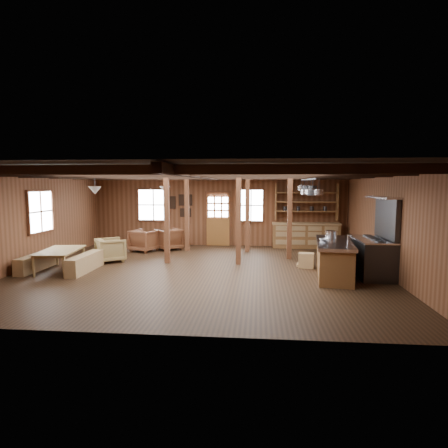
{
  "coord_description": "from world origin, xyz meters",
  "views": [
    {
      "loc": [
        1.6,
        -10.18,
        2.41
      ],
      "look_at": [
        0.55,
        1.11,
        1.21
      ],
      "focal_mm": 30.0,
      "sensor_mm": 36.0,
      "label": 1
    }
  ],
  "objects": [
    {
      "name": "pendant_lamps",
      "position": [
        -2.25,
        1.0,
        2.25
      ],
      "size": [
        1.86,
        2.36,
        0.66
      ],
      "color": "#2E2F31",
      "rests_on": "ceiling"
    },
    {
      "name": "pot_rack",
      "position": [
        2.94,
        0.29,
        2.29
      ],
      "size": [
        0.39,
        3.0,
        0.43
      ],
      "color": "#2E2F31",
      "rests_on": "ceiling"
    },
    {
      "name": "armchair_c",
      "position": [
        -3.01,
        1.0,
        0.37
      ],
      "size": [
        1.13,
        1.13,
        0.75
      ],
      "primitive_type": "imported",
      "rotation": [
        0.0,
        0.0,
        2.2
      ],
      "color": "olive",
      "rests_on": "floor"
    },
    {
      "name": "bench_wall",
      "position": [
        -4.65,
        -0.33,
        0.23
      ],
      "size": [
        0.31,
        1.65,
        0.45
      ],
      "primitive_type": "cube",
      "color": "olive",
      "rests_on": "floor"
    },
    {
      "name": "dining_table",
      "position": [
        -3.9,
        -0.33,
        0.3
      ],
      "size": [
        1.16,
        1.8,
        0.59
      ],
      "primitive_type": "imported",
      "rotation": [
        0.0,
        0.0,
        1.7
      ],
      "color": "olive",
      "rests_on": "floor"
    },
    {
      "name": "counter_pot",
      "position": [
        3.63,
        0.46,
        1.03
      ],
      "size": [
        0.3,
        0.3,
        0.18
      ],
      "primitive_type": "cylinder",
      "color": "silver",
      "rests_on": "kitchen_island"
    },
    {
      "name": "step_stool",
      "position": [
        2.99,
        0.71,
        0.22
      ],
      "size": [
        0.53,
        0.42,
        0.43
      ],
      "primitive_type": "cube",
      "rotation": [
        0.0,
        0.0,
        -0.16
      ],
      "color": "olive",
      "rests_on": "floor"
    },
    {
      "name": "kitchen_island",
      "position": [
        3.58,
        -0.3,
        0.48
      ],
      "size": [
        1.19,
        2.59,
        1.2
      ],
      "rotation": [
        0.0,
        0.0,
        -0.13
      ],
      "color": "brown",
      "rests_on": "floor"
    },
    {
      "name": "back_counter",
      "position": [
        3.4,
        4.2,
        0.6
      ],
      "size": [
        2.55,
        0.6,
        2.45
      ],
      "color": "brown",
      "rests_on": "floor"
    },
    {
      "name": "commercial_range",
      "position": [
        4.64,
        -0.17,
        0.67
      ],
      "size": [
        0.87,
        1.71,
        2.11
      ],
      "color": "#2E2F31",
      "rests_on": "floor"
    },
    {
      "name": "armchair_a",
      "position": [
        -1.71,
        3.31,
        0.39
      ],
      "size": [
        1.2,
        1.2,
        0.79
      ],
      "primitive_type": "imported",
      "rotation": [
        0.0,
        0.0,
        3.85
      ],
      "color": "#5A301B",
      "rests_on": "floor"
    },
    {
      "name": "bowl",
      "position": [
        3.32,
        -0.24,
        0.97
      ],
      "size": [
        0.33,
        0.33,
        0.06
      ],
      "primitive_type": "imported",
      "rotation": [
        0.0,
        0.0,
        -0.37
      ],
      "color": "silver",
      "rests_on": "kitchen_island"
    },
    {
      "name": "back_door",
      "position": [
        0.0,
        4.45,
        0.88
      ],
      "size": [
        1.02,
        0.08,
        2.15
      ],
      "color": "brown",
      "rests_on": "floor"
    },
    {
      "name": "ceiling_joists",
      "position": [
        0.0,
        0.18,
        2.68
      ],
      "size": [
        9.8,
        8.82,
        0.18
      ],
      "color": "black",
      "rests_on": "ceiling"
    },
    {
      "name": "notice_boards",
      "position": [
        -1.5,
        4.46,
        1.64
      ],
      "size": [
        1.08,
        0.03,
        0.9
      ],
      "color": "silver",
      "rests_on": "wall_back"
    },
    {
      "name": "window_left",
      "position": [
        -4.96,
        0.5,
        1.6
      ],
      "size": [
        0.14,
        1.24,
        1.32
      ],
      "color": "white",
      "rests_on": "wall_back"
    },
    {
      "name": "bench_aisle",
      "position": [
        -3.21,
        -0.33,
        0.24
      ],
      "size": [
        0.33,
        1.74,
        0.48
      ],
      "primitive_type": "cube",
      "color": "olive",
      "rests_on": "floor"
    },
    {
      "name": "window_back_left",
      "position": [
        -2.6,
        4.46,
        1.6
      ],
      "size": [
        1.32,
        0.06,
        1.32
      ],
      "color": "white",
      "rests_on": "wall_back"
    },
    {
      "name": "window_back_right",
      "position": [
        1.3,
        4.46,
        1.6
      ],
      "size": [
        1.02,
        0.06,
        1.32
      ],
      "color": "white",
      "rests_on": "wall_back"
    },
    {
      "name": "armchair_b",
      "position": [
        -2.52,
        2.89,
        0.39
      ],
      "size": [
        1.1,
        1.11,
        0.79
      ],
      "primitive_type": "imported",
      "rotation": [
        0.0,
        0.0,
        2.77
      ],
      "color": "brown",
      "rests_on": "floor"
    },
    {
      "name": "room",
      "position": [
        0.0,
        0.0,
        1.4
      ],
      "size": [
        10.04,
        9.04,
        2.84
      ],
      "color": "black",
      "rests_on": "ground"
    },
    {
      "name": "timber_posts",
      "position": [
        0.52,
        2.08,
        1.4
      ],
      "size": [
        3.95,
        2.35,
        2.8
      ],
      "color": "#462614",
      "rests_on": "floor"
    }
  ]
}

